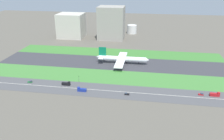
# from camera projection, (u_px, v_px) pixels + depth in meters

# --- Properties ---
(ground_plane) EXTENTS (800.00, 800.00, 0.00)m
(ground_plane) POSITION_uv_depth(u_px,v_px,m) (113.00, 63.00, 281.40)
(ground_plane) COLOR #5B564C
(runway) EXTENTS (280.00, 46.00, 0.10)m
(runway) POSITION_uv_depth(u_px,v_px,m) (113.00, 63.00, 281.38)
(runway) COLOR #38383D
(runway) RESTS_ON ground_plane
(grass_median_north) EXTENTS (280.00, 36.00, 0.10)m
(grass_median_north) POSITION_uv_depth(u_px,v_px,m) (117.00, 53.00, 318.74)
(grass_median_north) COLOR #3D7A33
(grass_median_north) RESTS_ON ground_plane
(grass_median_south) EXTENTS (280.00, 36.00, 0.10)m
(grass_median_south) POSITION_uv_depth(u_px,v_px,m) (107.00, 76.00, 244.02)
(grass_median_south) COLOR #427F38
(grass_median_south) RESTS_ON ground_plane
(highway) EXTENTS (280.00, 28.00, 0.10)m
(highway) POSITION_uv_depth(u_px,v_px,m) (101.00, 90.00, 214.86)
(highway) COLOR #4C4C4F
(highway) RESTS_ON ground_plane
(highway_centerline) EXTENTS (266.00, 0.50, 0.01)m
(highway_centerline) POSITION_uv_depth(u_px,v_px,m) (101.00, 90.00, 214.84)
(highway_centerline) COLOR silver
(highway_centerline) RESTS_ON highway
(airliner) EXTENTS (65.00, 56.00, 19.70)m
(airliner) POSITION_uv_depth(u_px,v_px,m) (121.00, 59.00, 277.44)
(airliner) COLOR white
(airliner) RESTS_ON runway
(truck_2) EXTENTS (8.40, 2.50, 4.00)m
(truck_2) POSITION_uv_depth(u_px,v_px,m) (82.00, 90.00, 212.17)
(truck_2) COLOR navy
(truck_2) RESTS_ON highway
(car_1) EXTENTS (4.40, 1.80, 2.00)m
(car_1) POSITION_uv_depth(u_px,v_px,m) (201.00, 94.00, 205.71)
(car_1) COLOR #B2191E
(car_1) RESTS_ON highway
(car_0) EXTENTS (4.40, 1.80, 2.00)m
(car_0) POSITION_uv_depth(u_px,v_px,m) (127.00, 94.00, 206.31)
(car_0) COLOR black
(car_0) RESTS_ON highway
(truck_1) EXTENTS (8.40, 2.50, 4.00)m
(truck_1) POSITION_uv_depth(u_px,v_px,m) (215.00, 95.00, 203.71)
(truck_1) COLOR #B2191E
(truck_1) RESTS_ON highway
(truck_0) EXTENTS (8.40, 2.50, 4.00)m
(truck_0) POSITION_uv_depth(u_px,v_px,m) (66.00, 84.00, 223.99)
(truck_0) COLOR black
(truck_0) RESTS_ON highway
(car_2) EXTENTS (4.40, 1.80, 2.00)m
(car_2) POSITION_uv_depth(u_px,v_px,m) (30.00, 82.00, 229.85)
(car_2) COLOR #19662D
(car_2) RESTS_ON highway
(traffic_light) EXTENTS (0.36, 0.50, 7.20)m
(traffic_light) POSITION_uv_depth(u_px,v_px,m) (79.00, 79.00, 228.72)
(traffic_light) COLOR #4C4C51
(traffic_light) RESTS_ON highway
(terminal_building) EXTENTS (42.84, 36.44, 40.56)m
(terminal_building) POSITION_uv_depth(u_px,v_px,m) (71.00, 26.00, 390.58)
(terminal_building) COLOR beige
(terminal_building) RESTS_ON ground_plane
(hangar_building) EXTENTS (42.64, 34.22, 53.74)m
(hangar_building) POSITION_uv_depth(u_px,v_px,m) (111.00, 23.00, 377.88)
(hangar_building) COLOR #9E998E
(hangar_building) RESTS_ON ground_plane
(fuel_tank_west) EXTENTS (17.29, 17.29, 15.51)m
(fuel_tank_west) POSITION_uv_depth(u_px,v_px,m) (132.00, 29.00, 421.69)
(fuel_tank_west) COLOR silver
(fuel_tank_west) RESTS_ON ground_plane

